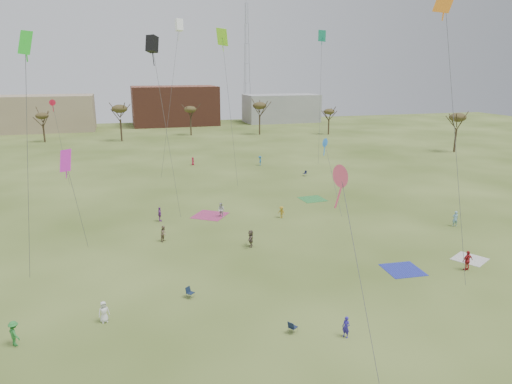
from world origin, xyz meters
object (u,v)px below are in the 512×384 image
object	(u,v)px
spectator_fore_a	(468,261)
camp_chair_left	(190,295)
flyer_near_right	(346,327)
camp_chair_right	(305,174)
flyer_near_center	(14,333)
flyer_near_left	(104,312)
camp_chair_center	(293,329)
radio_tower	(247,63)

from	to	relation	value
spectator_fore_a	camp_chair_left	world-z (taller)	spectator_fore_a
flyer_near_right	camp_chair_right	bearing A→B (deg)	131.24
camp_chair_left	camp_chair_right	xyz separation A→B (m)	(24.78, 37.27, 0.00)
camp_chair_left	camp_chair_right	distance (m)	44.76
camp_chair_right	flyer_near_center	bearing A→B (deg)	-60.26
flyer_near_left	camp_chair_left	distance (m)	6.63
flyer_near_right	spectator_fore_a	bearing A→B (deg)	83.83
spectator_fore_a	flyer_near_center	bearing A→B (deg)	-0.57
flyer_near_center	camp_chair_center	bearing A→B (deg)	-137.21
flyer_near_right	camp_chair_center	distance (m)	3.56
flyer_near_left	flyer_near_center	xyz separation A→B (m)	(-5.46, -1.37, 0.07)
flyer_near_center	radio_tower	size ratio (longest dim) A/B	0.04
flyer_near_left	camp_chair_center	world-z (taller)	flyer_near_left
camp_chair_left	camp_chair_right	world-z (taller)	same
flyer_near_center	spectator_fore_a	size ratio (longest dim) A/B	0.94
flyer_near_left	radio_tower	size ratio (longest dim) A/B	0.04
camp_chair_center	camp_chair_right	size ratio (longest dim) A/B	1.00
flyer_near_left	flyer_near_right	xyz separation A→B (m)	(15.41, -6.53, -0.04)
spectator_fore_a	camp_chair_right	size ratio (longest dim) A/B	2.08
camp_chair_left	flyer_near_right	bearing A→B (deg)	-83.57
flyer_near_right	camp_chair_right	distance (m)	48.31
flyer_near_right	radio_tower	distance (m)	135.41
flyer_near_left	spectator_fore_a	xyz separation A→B (m)	(30.63, 0.12, 0.12)
flyer_near_center	camp_chair_center	size ratio (longest dim) A/B	1.96
flyer_near_center	radio_tower	xyz separation A→B (m)	(49.95, 125.79, 18.36)
camp_chair_left	camp_chair_right	bearing A→B (deg)	15.65
flyer_near_left	camp_chair_left	size ratio (longest dim) A/B	1.80
spectator_fore_a	camp_chair_center	xyz separation A→B (m)	(-18.41, -5.15, -0.65)
flyer_near_center	camp_chair_right	world-z (taller)	flyer_near_center
camp_chair_left	spectator_fore_a	bearing A→B (deg)	-44.88
spectator_fore_a	camp_chair_center	bearing A→B (deg)	12.71
flyer_near_center	camp_chair_left	distance (m)	12.25
camp_chair_right	flyer_near_left	bearing A→B (deg)	-56.66
camp_chair_left	camp_chair_center	world-z (taller)	same
camp_chair_left	radio_tower	xyz separation A→B (m)	(38.15, 122.54, 18.95)
flyer_near_center	camp_chair_right	size ratio (longest dim) A/B	1.96
flyer_near_right	camp_chair_center	world-z (taller)	flyer_near_right
flyer_near_right	camp_chair_left	xyz separation A→B (m)	(-9.07, 8.42, -0.48)
flyer_near_center	camp_chair_center	world-z (taller)	flyer_near_center
flyer_near_left	radio_tower	distance (m)	133.42
camp_chair_center	spectator_fore_a	bearing A→B (deg)	-107.31
flyer_near_right	spectator_fore_a	world-z (taller)	spectator_fore_a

